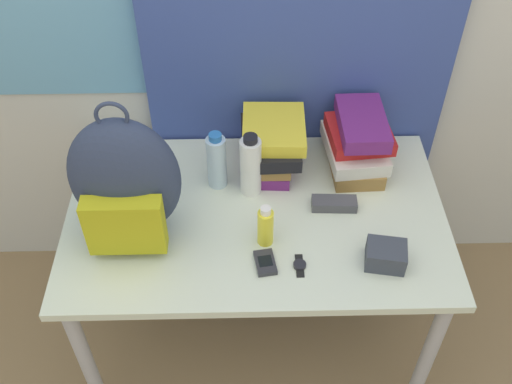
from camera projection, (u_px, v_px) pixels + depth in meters
curtain_blue at (302, 5)px, 1.92m from camera, size 1.08×0.04×2.50m
desk at (256, 230)px, 2.06m from camera, size 1.26×0.78×0.72m
backpack at (125, 183)px, 1.79m from camera, size 0.34×0.23×0.51m
book_stack_left at (270, 144)px, 2.09m from camera, size 0.22×0.29×0.19m
book_stack_center at (357, 142)px, 2.10m from camera, size 0.24×0.29×0.21m
water_bottle at (217, 161)px, 2.02m from camera, size 0.07×0.07×0.22m
sports_bottle at (251, 166)px, 1.99m from camera, size 0.07×0.07×0.24m
sunscreen_bottle at (265, 226)px, 1.86m from camera, size 0.05×0.05×0.15m
cell_phone at (265, 263)px, 1.84m from camera, size 0.07×0.10×0.02m
sunglasses_case at (334, 204)px, 2.00m from camera, size 0.15×0.06×0.04m
camera_pouch at (386, 255)px, 1.82m from camera, size 0.14×0.12×0.07m
wristwatch at (300, 265)px, 1.84m from camera, size 0.04×0.09×0.01m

